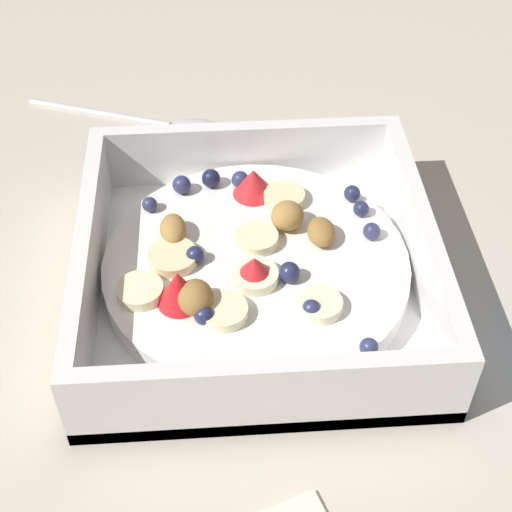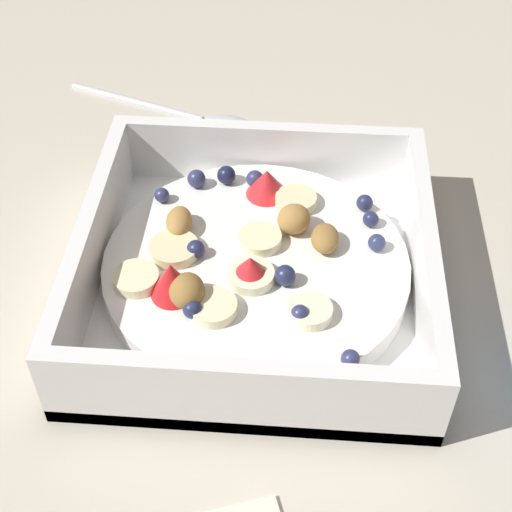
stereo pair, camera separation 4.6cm
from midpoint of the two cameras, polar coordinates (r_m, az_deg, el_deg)
ground_plane at (r=0.49m, az=1.47°, el=-1.33°), size 2.40×2.40×0.00m
fruit_bowl at (r=0.47m, az=2.70°, el=-1.11°), size 0.21×0.21×0.06m
spoon at (r=0.62m, az=-2.20°, el=10.57°), size 0.08×0.17×0.01m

